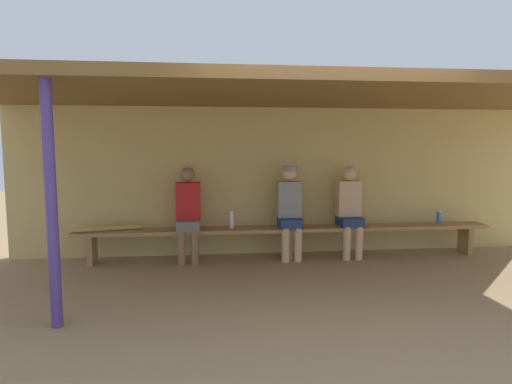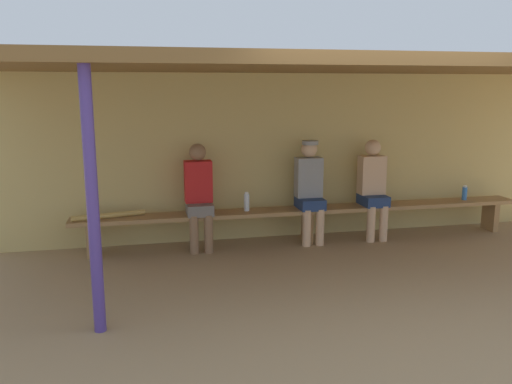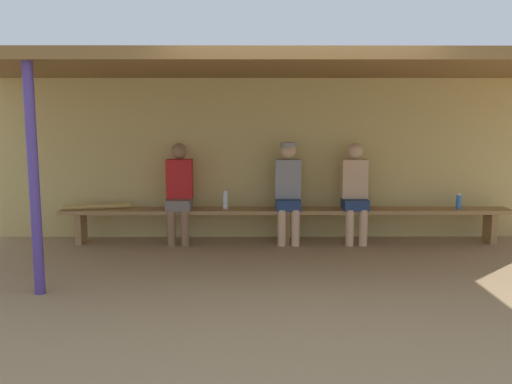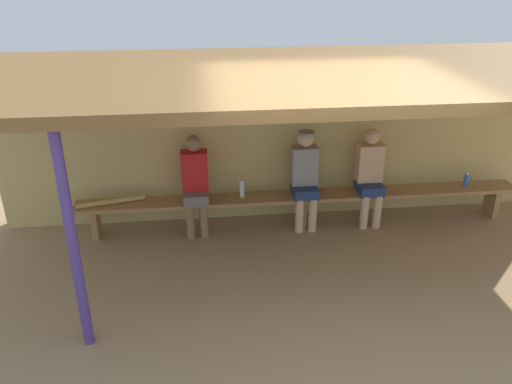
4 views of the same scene
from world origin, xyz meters
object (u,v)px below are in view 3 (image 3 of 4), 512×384
(water_bottle_clear, at_px, (459,201))
(water_bottle_green, at_px, (225,200))
(support_post, at_px, (34,181))
(bench, at_px, (286,214))
(player_rightmost, at_px, (179,189))
(player_in_white, at_px, (355,189))
(player_in_blue, at_px, (288,188))
(baseball_bat, at_px, (97,207))

(water_bottle_clear, relative_size, water_bottle_green, 0.84)
(support_post, xyz_separation_m, bench, (2.50, 2.10, -0.71))
(support_post, relative_size, player_rightmost, 1.65)
(player_in_white, relative_size, water_bottle_green, 5.46)
(support_post, distance_m, player_in_blue, 3.31)
(support_post, relative_size, player_in_blue, 1.64)
(water_bottle_green, xyz_separation_m, baseball_bat, (-1.71, -0.02, -0.08))
(player_in_white, xyz_separation_m, baseball_bat, (-3.44, -0.00, -0.24))
(support_post, height_order, water_bottle_clear, support_post)
(player_in_blue, xyz_separation_m, water_bottle_clear, (2.29, 0.01, -0.19))
(player_rightmost, xyz_separation_m, water_bottle_clear, (3.74, 0.01, -0.17))
(bench, distance_m, water_bottle_clear, 2.32)
(water_bottle_green, bearing_deg, support_post, -128.53)
(player_in_white, distance_m, player_in_blue, 0.89)
(bench, distance_m, player_in_white, 0.98)
(bench, relative_size, player_in_white, 4.49)
(bench, distance_m, baseball_bat, 2.52)
(support_post, xyz_separation_m, baseball_bat, (-0.02, 2.10, -0.61))
(player_in_white, height_order, water_bottle_clear, player_in_white)
(player_in_white, xyz_separation_m, water_bottle_green, (-1.73, 0.02, -0.15))
(bench, relative_size, player_in_blue, 4.46)
(support_post, xyz_separation_m, water_bottle_clear, (4.82, 2.11, -0.54))
(player_rightmost, distance_m, water_bottle_clear, 3.74)
(player_rightmost, distance_m, water_bottle_green, 0.63)
(bench, bearing_deg, player_in_blue, 8.11)
(water_bottle_clear, bearing_deg, player_in_blue, -179.72)
(support_post, distance_m, water_bottle_green, 2.76)
(support_post, distance_m, water_bottle_clear, 5.29)
(player_in_blue, relative_size, water_bottle_green, 5.50)
(water_bottle_clear, xyz_separation_m, baseball_bat, (-4.84, -0.01, -0.06))
(player_rightmost, bearing_deg, baseball_bat, -179.84)
(player_in_white, bearing_deg, baseball_bat, -179.95)
(player_rightmost, bearing_deg, player_in_blue, 0.02)
(player_in_white, distance_m, water_bottle_green, 1.73)
(player_in_white, bearing_deg, water_bottle_green, 179.40)
(water_bottle_green, height_order, baseball_bat, water_bottle_green)
(player_in_blue, bearing_deg, player_rightmost, -179.98)
(water_bottle_green, bearing_deg, water_bottle_clear, -0.12)
(baseball_bat, bearing_deg, water_bottle_green, -11.63)
(player_in_white, relative_size, baseball_bat, 1.53)
(support_post, relative_size, water_bottle_green, 9.00)
(water_bottle_clear, bearing_deg, player_in_white, -179.53)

